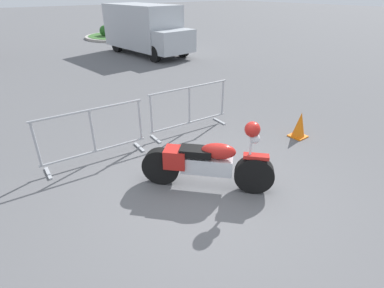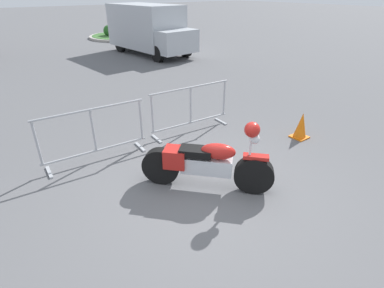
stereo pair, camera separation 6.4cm
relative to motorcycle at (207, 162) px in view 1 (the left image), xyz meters
name	(u,v)px [view 1 (the left image)]	position (x,y,z in m)	size (l,w,h in m)	color
ground_plane	(209,193)	(-0.10, -0.18, -0.47)	(120.00, 120.00, 0.00)	#5B5B5E
motorcycle	(207,162)	(0.00, 0.00, 0.00)	(1.63, 1.74, 1.25)	black
crowd_barrier_near	(93,135)	(-1.14, 1.98, 0.08)	(2.05, 0.56, 1.07)	#9EA0A5
crowd_barrier_far	(189,108)	(1.14, 1.98, 0.08)	(2.05, 0.56, 1.07)	#9EA0A5
delivery_van	(145,28)	(5.00, 10.74, 0.77)	(2.40, 5.16, 2.31)	#B2B7BC
planter_island	(117,32)	(6.29, 16.93, -0.14)	(4.60, 4.60, 1.24)	#ADA89E
traffic_cone	(300,125)	(2.89, 0.20, -0.19)	(0.34, 0.34, 0.59)	orange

